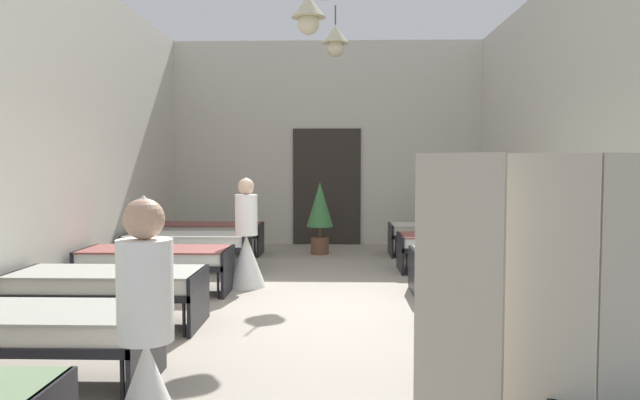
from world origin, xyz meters
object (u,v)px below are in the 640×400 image
(nurse_mid_aisle, at_px, (246,248))
(bed_right_row_1, at_px, (601,332))
(bed_left_row_5, at_px, (210,231))
(potted_plant, at_px, (320,211))
(bed_right_row_2, at_px, (528,286))
(bed_right_row_4, at_px, (460,243))
(bed_left_row_2, at_px, (108,284))
(bed_left_row_4, at_px, (188,242))
(nurse_near_aisle, at_px, (147,372))
(bed_left_row_3, at_px, (157,259))
(privacy_screen, at_px, (549,341))
(bed_right_row_5, at_px, (442,231))
(bed_left_row_1, at_px, (23,328))
(bed_right_row_3, at_px, (487,260))

(nurse_mid_aisle, bearing_deg, bed_right_row_1, -128.72)
(bed_left_row_5, height_order, potted_plant, potted_plant)
(bed_right_row_2, xyz_separation_m, bed_right_row_4, (0.00, 3.27, 0.00))
(bed_right_row_2, xyz_separation_m, bed_left_row_5, (-4.24, 4.91, 0.00))
(bed_left_row_2, bearing_deg, bed_right_row_2, 0.00)
(bed_left_row_4, relative_size, nurse_near_aisle, 1.28)
(nurse_near_aisle, bearing_deg, bed_left_row_3, -30.59)
(privacy_screen, bearing_deg, bed_right_row_1, 77.14)
(bed_right_row_2, distance_m, bed_right_row_5, 4.91)
(bed_left_row_2, bearing_deg, privacy_screen, -44.59)
(bed_left_row_1, xyz_separation_m, nurse_mid_aisle, (1.11, 3.66, 0.09))
(bed_left_row_2, relative_size, bed_left_row_4, 1.00)
(bed_right_row_4, bearing_deg, nurse_mid_aisle, -158.27)
(bed_left_row_1, height_order, potted_plant, potted_plant)
(bed_left_row_1, bearing_deg, bed_right_row_5, 57.05)
(bed_right_row_4, height_order, privacy_screen, privacy_screen)
(bed_right_row_4, xyz_separation_m, bed_right_row_5, (0.00, 1.64, 0.00))
(bed_left_row_4, bearing_deg, bed_left_row_5, 90.00)
(bed_left_row_4, bearing_deg, bed_right_row_4, 0.00)
(nurse_near_aisle, bearing_deg, bed_right_row_3, -80.43)
(bed_left_row_2, xyz_separation_m, bed_right_row_5, (4.24, 4.91, 0.00))
(bed_left_row_1, xyz_separation_m, bed_right_row_4, (4.24, 4.91, 0.00))
(nurse_mid_aisle, bearing_deg, bed_left_row_4, 52.32)
(bed_left_row_2, xyz_separation_m, bed_right_row_2, (4.24, 0.00, 0.00))
(bed_right_row_1, height_order, bed_right_row_4, same)
(bed_left_row_4, bearing_deg, nurse_mid_aisle, -48.39)
(bed_left_row_2, distance_m, privacy_screen, 4.64)
(nurse_near_aisle, distance_m, nurse_mid_aisle, 4.84)
(bed_left_row_4, bearing_deg, bed_right_row_1, -49.17)
(bed_right_row_2, height_order, nurse_near_aisle, nurse_near_aisle)
(bed_right_row_2, height_order, privacy_screen, privacy_screen)
(bed_right_row_3, distance_m, nurse_mid_aisle, 3.16)
(bed_left_row_2, distance_m, bed_right_row_5, 6.49)
(bed_left_row_3, distance_m, bed_left_row_4, 1.64)
(bed_left_row_1, bearing_deg, bed_right_row_3, 37.65)
(bed_right_row_5, relative_size, nurse_mid_aisle, 1.28)
(bed_right_row_1, relative_size, bed_left_row_2, 1.00)
(bed_right_row_4, height_order, nurse_mid_aisle, nurse_mid_aisle)
(bed_right_row_1, xyz_separation_m, nurse_mid_aisle, (-3.14, 3.66, 0.09))
(nurse_mid_aisle, distance_m, potted_plant, 3.15)
(nurse_near_aisle, bearing_deg, nurse_mid_aisle, -44.64)
(bed_right_row_4, bearing_deg, potted_plant, 141.76)
(bed_left_row_1, distance_m, bed_left_row_3, 3.27)
(bed_right_row_2, distance_m, bed_left_row_3, 4.55)
(bed_left_row_1, xyz_separation_m, nurse_near_aisle, (1.30, -1.17, 0.09))
(bed_left_row_4, distance_m, bed_left_row_5, 1.64)
(bed_left_row_1, relative_size, privacy_screen, 1.12)
(bed_right_row_1, bearing_deg, bed_right_row_2, 90.00)
(bed_right_row_4, bearing_deg, bed_left_row_1, -130.83)
(bed_right_row_1, xyz_separation_m, privacy_screen, (-0.95, -1.61, 0.41))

